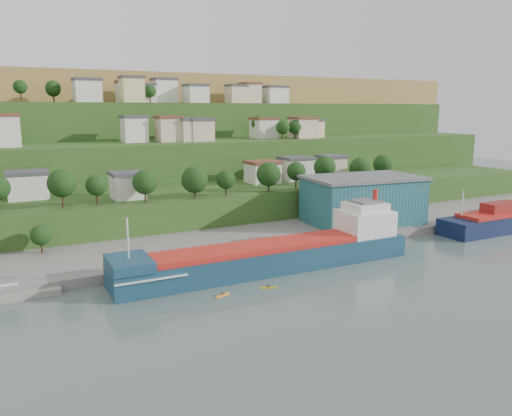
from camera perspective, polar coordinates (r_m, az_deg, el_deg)
ground at (r=95.02m, az=1.36°, el=-8.92°), size 500.00×500.00×0.00m
quay at (r=127.71m, az=3.18°, el=-3.63°), size 220.00×26.00×4.00m
hillside at (r=252.64m, az=-17.42°, el=3.31°), size 360.00×210.95×96.00m
cargo_ship_near at (r=104.59m, az=2.47°, el=-5.49°), size 64.82×11.08×16.63m
warehouse at (r=139.87m, az=12.09°, el=0.99°), size 32.74×21.99×12.80m
dinghy at (r=100.14m, az=-26.73°, el=-8.12°), size 4.23×1.80×0.83m
kayak_orange at (r=90.52m, az=-3.84°, el=-9.84°), size 3.05×1.55×0.76m
kayak_yellow at (r=93.93m, az=1.44°, el=-9.01°), size 3.16×1.84×0.80m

